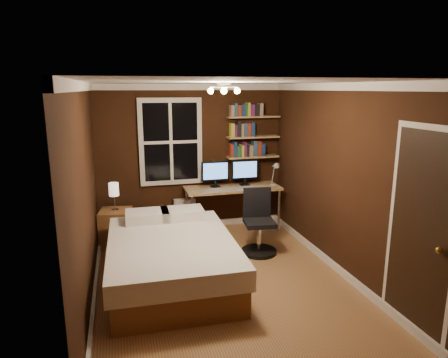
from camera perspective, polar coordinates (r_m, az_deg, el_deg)
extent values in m
plane|color=brown|center=(5.35, -0.29, -14.20)|extent=(4.20, 4.20, 0.00)
cube|color=black|center=(6.92, -4.70, 2.97)|extent=(3.20, 0.04, 2.50)
cube|color=black|center=(4.77, -19.25, -2.20)|extent=(0.04, 4.20, 2.50)
cube|color=black|center=(5.52, 15.98, -0.01)|extent=(0.04, 4.20, 2.50)
cube|color=white|center=(4.76, -0.33, 13.69)|extent=(3.20, 4.20, 0.02)
cube|color=silver|center=(6.78, -7.62, 5.27)|extent=(1.06, 0.06, 1.46)
sphere|color=#BB933B|center=(4.15, 28.37, -8.93)|extent=(0.06, 0.06, 0.06)
cube|color=tan|center=(7.07, 4.13, 3.19)|extent=(0.92, 0.22, 0.03)
cube|color=tan|center=(7.02, 4.17, 6.01)|extent=(0.92, 0.22, 0.03)
cube|color=tan|center=(6.99, 4.22, 8.86)|extent=(0.92, 0.22, 0.03)
cube|color=brown|center=(5.25, -7.42, -12.83)|extent=(1.50, 2.11, 0.33)
cube|color=white|center=(5.13, -7.51, -9.90)|extent=(1.59, 2.18, 0.25)
cube|color=white|center=(5.80, -10.90, -5.21)|extent=(0.61, 0.43, 0.15)
cube|color=white|center=(5.84, -6.00, -4.92)|extent=(0.61, 0.43, 0.15)
cube|color=brown|center=(6.52, -15.15, -6.78)|extent=(0.54, 0.54, 0.58)
cube|color=silver|center=(7.02, -5.62, -5.07)|extent=(0.37, 0.13, 0.56)
cube|color=tan|center=(6.85, 1.23, -1.31)|extent=(1.63, 0.61, 0.04)
cylinder|color=beige|center=(6.55, -4.54, -5.57)|extent=(0.04, 0.04, 0.74)
cylinder|color=beige|center=(6.96, 7.84, -4.52)|extent=(0.04, 0.04, 0.74)
cylinder|color=beige|center=(7.05, -5.33, -4.24)|extent=(0.04, 0.04, 0.74)
cylinder|color=beige|center=(7.43, 6.27, -3.35)|extent=(0.04, 0.04, 0.74)
cylinder|color=black|center=(6.14, 5.00, -10.25)|extent=(0.53, 0.53, 0.05)
cylinder|color=silver|center=(6.06, 5.04, -8.32)|extent=(0.06, 0.06, 0.40)
cube|color=black|center=(5.98, 5.09, -6.24)|extent=(0.49, 0.49, 0.07)
cube|color=black|center=(6.08, 4.74, -3.31)|extent=(0.42, 0.10, 0.46)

